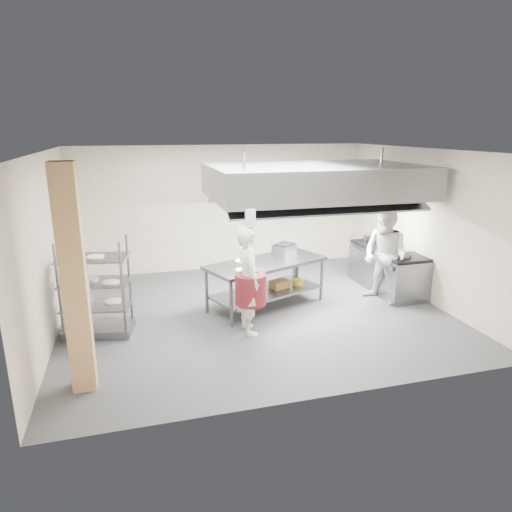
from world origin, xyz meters
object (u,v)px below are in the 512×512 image
object	(u,v)px
chef_head	(248,280)
island	(266,284)
pass_rack	(96,287)
chef_plating	(81,297)
stockpot	(398,248)
chef_line	(385,256)
cooking_range	(387,270)
griddle	(284,250)

from	to	relation	value
chef_head	island	bearing A→B (deg)	-34.19
pass_rack	chef_head	bearing A→B (deg)	-3.01
chef_plating	stockpot	xyz separation A→B (m)	(6.12, 0.73, 0.19)
island	chef_line	bearing A→B (deg)	-31.53
island	stockpot	xyz separation A→B (m)	(2.83, -0.03, 0.53)
chef_line	stockpot	distance (m)	0.64
chef_plating	stockpot	distance (m)	6.17
cooking_range	stockpot	distance (m)	0.63
chef_plating	griddle	world-z (taller)	chef_plating
cooking_range	chef_head	xyz separation A→B (m)	(-3.43, -1.32, 0.51)
cooking_range	griddle	distance (m)	2.38
chef_line	chef_plating	world-z (taller)	chef_line
cooking_range	chef_line	bearing A→B (deg)	-125.82
chef_head	stockpot	world-z (taller)	chef_head
griddle	stockpot	bearing A→B (deg)	-46.16
griddle	cooking_range	bearing A→B (deg)	-39.15
griddle	stockpot	world-z (taller)	griddle
griddle	stockpot	distance (m)	2.38
griddle	pass_rack	bearing A→B (deg)	156.45
cooking_range	stockpot	xyz separation A→B (m)	(0.04, -0.29, 0.56)
pass_rack	stockpot	world-z (taller)	pass_rack
chef_line	cooking_range	bearing A→B (deg)	123.08
cooking_range	griddle	xyz separation A→B (m)	(-2.30, 0.12, 0.59)
pass_rack	stockpot	xyz separation A→B (m)	(5.92, 0.40, 0.15)
chef_line	griddle	world-z (taller)	chef_line
island	griddle	distance (m)	0.83
chef_line	island	bearing A→B (deg)	-121.09
stockpot	griddle	bearing A→B (deg)	170.13
griddle	stockpot	size ratio (longest dim) A/B	1.82
chef_plating	griddle	bearing A→B (deg)	97.30
pass_rack	griddle	distance (m)	3.67
chef_line	chef_plating	xyz separation A→B (m)	(-5.60, -0.35, -0.17)
island	chef_line	xyz separation A→B (m)	(2.31, -0.41, 0.51)
chef_head	stockpot	size ratio (longest dim) A/B	8.01
cooking_range	chef_head	bearing A→B (deg)	-158.98
chef_plating	chef_line	bearing A→B (deg)	84.20
pass_rack	chef_plating	xyz separation A→B (m)	(-0.20, -0.33, -0.03)
chef_head	chef_plating	bearing A→B (deg)	80.45
chef_plating	island	bearing A→B (deg)	93.60
island	chef_plating	bearing A→B (deg)	171.49
chef_line	stockpot	bearing A→B (deg)	104.55
cooking_range	chef_plating	world-z (taller)	chef_plating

